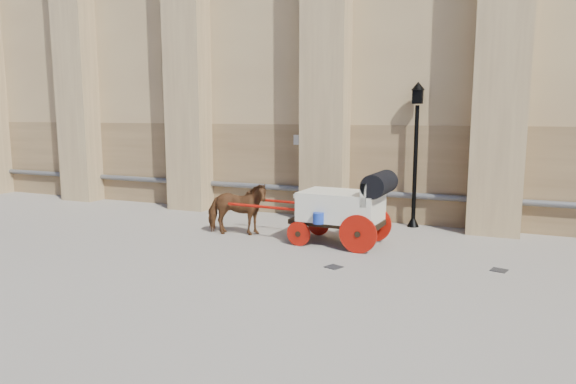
% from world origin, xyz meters
% --- Properties ---
extents(ground, '(90.00, 90.00, 0.00)m').
position_xyz_m(ground, '(0.00, 0.00, 0.00)').
color(ground, slate).
rests_on(ground, ground).
extents(horse, '(1.90, 1.22, 1.48)m').
position_xyz_m(horse, '(-2.56, 0.67, 0.74)').
color(horse, brown).
rests_on(horse, ground).
extents(carriage, '(4.46, 1.61, 1.93)m').
position_xyz_m(carriage, '(0.54, 0.80, 1.04)').
color(carriage, black).
rests_on(carriage, ground).
extents(street_lamp, '(0.40, 0.40, 4.25)m').
position_xyz_m(street_lamp, '(1.78, 3.66, 2.28)').
color(street_lamp, black).
rests_on(street_lamp, ground).
extents(drain_grate_near, '(0.42, 0.42, 0.01)m').
position_xyz_m(drain_grate_near, '(0.86, -1.20, 0.01)').
color(drain_grate_near, black).
rests_on(drain_grate_near, ground).
extents(drain_grate_far, '(0.39, 0.39, 0.01)m').
position_xyz_m(drain_grate_far, '(4.22, -0.04, 0.01)').
color(drain_grate_far, black).
rests_on(drain_grate_far, ground).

